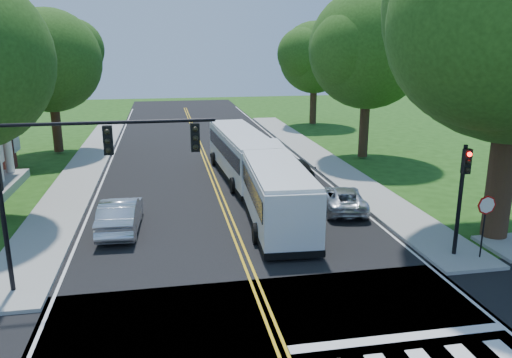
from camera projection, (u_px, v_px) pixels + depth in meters
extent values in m
cube|color=black|center=(217.00, 188.00, 29.32)|extent=(14.00, 96.00, 0.01)
cube|color=gold|center=(210.00, 172.00, 33.11)|extent=(0.36, 70.00, 0.01)
cube|color=silver|center=(104.00, 176.00, 31.91)|extent=(0.12, 70.00, 0.01)
cube|color=silver|center=(309.00, 167.00, 34.32)|extent=(0.12, 70.00, 0.01)
cube|color=silver|center=(400.00, 338.00, 14.38)|extent=(6.60, 0.40, 0.01)
cube|color=gray|center=(86.00, 166.00, 34.47)|extent=(2.60, 40.00, 0.15)
cube|color=gray|center=(317.00, 156.00, 37.41)|extent=(2.60, 40.00, 0.15)
cylinder|color=black|center=(502.00, 168.00, 20.96)|extent=(1.10, 1.10, 6.00)
cylinder|color=black|center=(56.00, 123.00, 38.14)|extent=(0.70, 0.70, 4.40)
sphere|color=#32641D|center=(50.00, 61.00, 36.92)|extent=(7.60, 7.60, 7.60)
cylinder|color=black|center=(364.00, 123.00, 36.36)|extent=(0.70, 0.70, 5.00)
sphere|color=#32641D|center=(369.00, 49.00, 34.99)|extent=(8.40, 8.40, 8.40)
cylinder|color=black|center=(313.00, 102.00, 51.79)|extent=(0.70, 0.70, 4.40)
sphere|color=#32641D|center=(315.00, 57.00, 50.61)|extent=(7.20, 7.20, 7.20)
cube|color=gray|center=(1.00, 186.00, 28.96)|extent=(1.80, 6.00, 0.50)
cylinder|color=silver|center=(8.00, 147.00, 30.56)|extent=(0.50, 0.50, 4.20)
cylinder|color=black|center=(4.00, 226.00, 16.32)|extent=(0.16, 0.16, 4.60)
cylinder|color=black|center=(107.00, 123.00, 16.07)|extent=(7.00, 0.12, 0.12)
cube|color=black|center=(108.00, 140.00, 16.07)|extent=(0.30, 0.22, 0.95)
cube|color=black|center=(195.00, 137.00, 16.57)|extent=(0.30, 0.22, 0.95)
cylinder|color=black|center=(460.00, 201.00, 19.25)|extent=(0.16, 0.16, 4.40)
cube|color=black|center=(467.00, 161.00, 18.69)|extent=(0.30, 0.22, 0.95)
sphere|color=#FF0A05|center=(470.00, 154.00, 18.48)|extent=(0.18, 0.18, 0.18)
cylinder|color=black|center=(483.00, 231.00, 19.20)|extent=(0.06, 0.06, 2.20)
cylinder|color=#A50A07|center=(487.00, 205.00, 18.90)|extent=(0.76, 0.04, 0.76)
cube|color=silver|center=(272.00, 188.00, 24.22)|extent=(2.96, 11.12, 2.57)
cube|color=black|center=(272.00, 178.00, 24.09)|extent=(2.99, 10.36, 0.89)
cube|color=black|center=(257.00, 156.00, 29.45)|extent=(2.29, 0.22, 1.49)
cube|color=orange|center=(257.00, 142.00, 29.23)|extent=(1.59, 0.18, 0.30)
cube|color=black|center=(272.00, 210.00, 24.51)|extent=(3.01, 11.23, 0.28)
cube|color=silver|center=(272.00, 161.00, 23.87)|extent=(2.89, 10.79, 0.21)
cylinder|color=black|center=(282.00, 186.00, 28.11)|extent=(0.35, 0.91, 0.90)
cylinder|color=black|center=(240.00, 188.00, 27.81)|extent=(0.35, 0.91, 0.90)
cylinder|color=black|center=(312.00, 230.00, 21.42)|extent=(0.35, 0.91, 0.90)
cylinder|color=black|center=(256.00, 233.00, 21.11)|extent=(0.35, 0.91, 0.90)
cube|color=silver|center=(242.00, 155.00, 31.41)|extent=(2.96, 11.18, 2.58)
cube|color=black|center=(242.00, 147.00, 31.29)|extent=(2.99, 10.41, 0.89)
cube|color=black|center=(226.00, 134.00, 36.57)|extent=(2.30, 0.22, 1.50)
cube|color=orange|center=(226.00, 123.00, 36.35)|extent=(1.60, 0.18, 0.30)
cube|color=black|center=(242.00, 172.00, 31.71)|extent=(3.02, 11.28, 0.28)
cube|color=silver|center=(242.00, 134.00, 31.06)|extent=(2.90, 10.84, 0.21)
cylinder|color=black|center=(248.00, 157.00, 35.38)|extent=(0.35, 0.91, 0.90)
cylinder|color=black|center=(214.00, 159.00, 34.83)|extent=(0.35, 0.91, 0.90)
cylinder|color=black|center=(275.00, 183.00, 28.78)|extent=(0.35, 0.91, 0.90)
cylinder|color=black|center=(233.00, 185.00, 28.23)|extent=(0.35, 0.91, 0.90)
imported|color=silver|center=(120.00, 215.00, 22.45)|extent=(1.84, 4.71, 1.53)
imported|color=silver|center=(343.00, 198.00, 25.34)|extent=(2.80, 4.65, 1.21)
imported|color=black|center=(295.00, 168.00, 31.48)|extent=(1.72, 4.15, 1.20)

